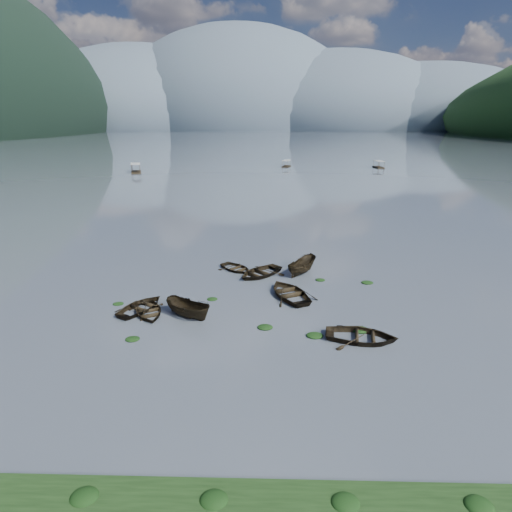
{
  "coord_description": "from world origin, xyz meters",
  "views": [
    {
      "loc": [
        0.9,
        -23.43,
        13.85
      ],
      "look_at": [
        0.0,
        12.0,
        2.0
      ],
      "focal_mm": 28.0,
      "sensor_mm": 36.0,
      "label": 1
    }
  ],
  "objects_px": {
    "rowboat_3": "(290,296)",
    "pontoon_left": "(136,173)",
    "pontoon_centre": "(286,167)",
    "rowboat_0": "(149,314)"
  },
  "relations": [
    {
      "from": "rowboat_3",
      "to": "pontoon_centre",
      "type": "bearing_deg",
      "value": -117.23
    },
    {
      "from": "pontoon_centre",
      "to": "pontoon_left",
      "type": "bearing_deg",
      "value": -144.02
    },
    {
      "from": "pontoon_left",
      "to": "rowboat_3",
      "type": "bearing_deg",
      "value": -82.41
    },
    {
      "from": "pontoon_centre",
      "to": "rowboat_3",
      "type": "bearing_deg",
      "value": -78.18
    },
    {
      "from": "rowboat_3",
      "to": "pontoon_centre",
      "type": "xyz_separation_m",
      "value": [
        4.6,
        104.59,
        0.0
      ]
    },
    {
      "from": "rowboat_0",
      "to": "pontoon_left",
      "type": "height_order",
      "value": "pontoon_left"
    },
    {
      "from": "rowboat_0",
      "to": "pontoon_centre",
      "type": "bearing_deg",
      "value": 57.03
    },
    {
      "from": "rowboat_3",
      "to": "pontoon_left",
      "type": "bearing_deg",
      "value": -89.87
    },
    {
      "from": "rowboat_3",
      "to": "pontoon_centre",
      "type": "relative_size",
      "value": 0.98
    },
    {
      "from": "pontoon_left",
      "to": "pontoon_centre",
      "type": "xyz_separation_m",
      "value": [
        44.8,
        17.77,
        0.0
      ]
    }
  ]
}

